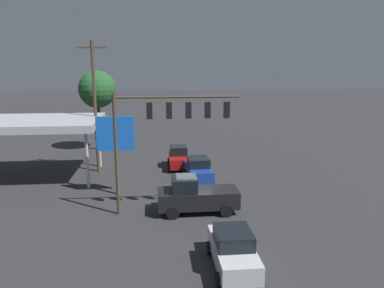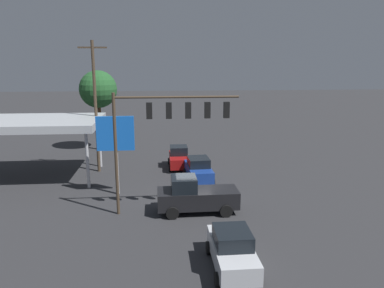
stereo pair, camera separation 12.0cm
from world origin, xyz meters
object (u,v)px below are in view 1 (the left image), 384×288
at_px(traffic_signal_assembly, 167,121).
at_px(price_sign, 115,137).
at_px(pickup_parked, 195,196).
at_px(utility_pole, 95,105).
at_px(sedan_far, 233,249).
at_px(hatchback_crossing, 178,158).
at_px(street_tree, 97,90).
at_px(sedan_waiting, 198,169).

height_order(traffic_signal_assembly, price_sign, traffic_signal_assembly).
distance_m(price_sign, pickup_parked, 7.35).
relative_size(utility_pole, sedan_far, 2.56).
height_order(pickup_parked, hatchback_crossing, pickup_parked).
bearing_deg(hatchback_crossing, street_tree, -133.84).
distance_m(sedan_far, sedan_waiting, 13.40).
bearing_deg(utility_pole, street_tree, -82.72).
bearing_deg(hatchback_crossing, pickup_parked, 2.69).
bearing_deg(hatchback_crossing, sedan_far, 5.18).
xyz_separation_m(traffic_signal_assembly, sedan_waiting, (-2.64, -6.41, -5.05)).
relative_size(sedan_far, sedan_waiting, 0.98).
bearing_deg(pickup_parked, traffic_signal_assembly, -4.90).
xyz_separation_m(sedan_waiting, hatchback_crossing, (1.42, -3.92, -0.00)).
height_order(utility_pole, street_tree, utility_pole).
distance_m(traffic_signal_assembly, price_sign, 5.47).
xyz_separation_m(price_sign, pickup_parked, (-5.39, 3.86, -3.17)).
xyz_separation_m(traffic_signal_assembly, utility_pole, (5.93, -9.75, -0.05)).
bearing_deg(street_tree, pickup_parked, 115.68).
bearing_deg(pickup_parked, utility_pole, -52.94).
bearing_deg(sedan_far, utility_pole, -152.79).
xyz_separation_m(price_sign, sedan_waiting, (-6.26, -2.67, -3.33)).
height_order(price_sign, sedan_far, price_sign).
bearing_deg(sedan_waiting, pickup_parked, -11.48).
height_order(utility_pole, price_sign, utility_pole).
distance_m(pickup_parked, hatchback_crossing, 10.46).
bearing_deg(price_sign, sedan_far, 121.28).
distance_m(sedan_waiting, street_tree, 16.21).
height_order(utility_pole, sedan_waiting, utility_pole).
bearing_deg(pickup_parked, sedan_waiting, -98.47).
bearing_deg(price_sign, sedan_waiting, -156.88).
xyz_separation_m(utility_pole, street_tree, (1.07, -8.39, 0.67)).
relative_size(pickup_parked, street_tree, 0.60).
bearing_deg(hatchback_crossing, traffic_signal_assembly, -7.11).
bearing_deg(price_sign, street_tree, -76.77).
bearing_deg(sedan_far, hatchback_crossing, -175.10).
relative_size(traffic_signal_assembly, street_tree, 0.90).
bearing_deg(price_sign, hatchback_crossing, -126.32).
bearing_deg(traffic_signal_assembly, sedan_waiting, -112.43).
xyz_separation_m(price_sign, hatchback_crossing, (-4.84, -6.59, -3.34)).
bearing_deg(hatchback_crossing, utility_pole, -85.78).
height_order(hatchback_crossing, street_tree, street_tree).
bearing_deg(sedan_waiting, hatchback_crossing, -164.04).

